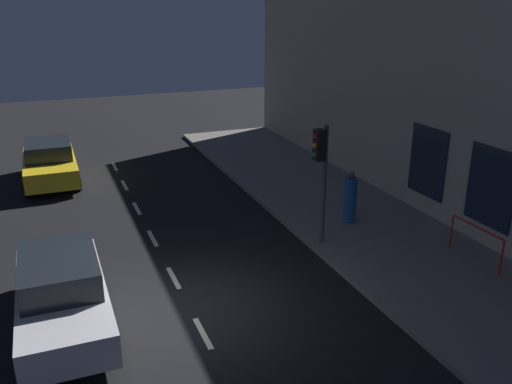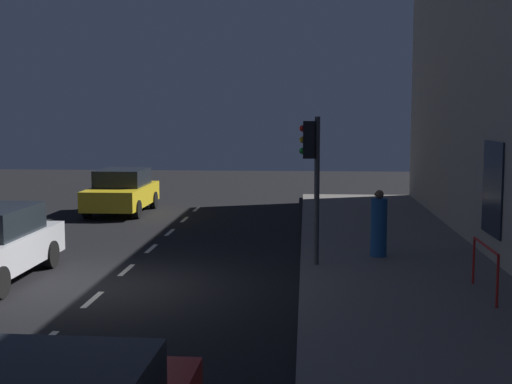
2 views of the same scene
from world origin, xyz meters
TOP-DOWN VIEW (x-y plane):
  - ground_plane at (0.00, 0.00)m, footprint 60.00×60.00m
  - sidewalk at (6.25, 0.00)m, footprint 4.50×32.00m
  - lane_centre_line at (0.00, -1.00)m, footprint 0.12×27.20m
  - traffic_light at (4.24, 1.84)m, footprint 0.47×0.32m
  - parked_car_2 at (-2.53, 10.86)m, footprint 1.96×4.24m
  - pedestrian_0 at (5.88, 2.89)m, footprint 0.50×0.50m
  - red_railing at (7.52, -0.68)m, footprint 0.05×1.84m

SIDE VIEW (x-z plane):
  - ground_plane at x=0.00m, z-range 0.00..0.00m
  - lane_centre_line at x=0.00m, z-range 0.00..0.01m
  - sidewalk at x=6.25m, z-range 0.00..0.15m
  - parked_car_2 at x=-2.53m, z-range 0.00..1.58m
  - red_railing at x=7.52m, z-range 0.37..1.34m
  - pedestrian_0 at x=5.88m, z-range 0.08..1.69m
  - traffic_light at x=4.24m, z-range 0.86..4.24m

